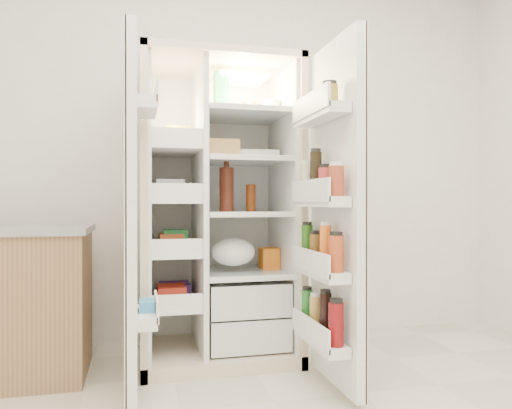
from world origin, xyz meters
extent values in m
cube|color=white|center=(0.00, 2.00, 1.35)|extent=(4.00, 0.02, 2.70)
cube|color=beige|center=(-0.16, 1.93, 0.90)|extent=(0.92, 0.04, 1.80)
cube|color=beige|center=(-0.60, 1.60, 0.90)|extent=(0.04, 0.70, 1.80)
cube|color=beige|center=(0.28, 1.60, 0.90)|extent=(0.04, 0.70, 1.80)
cube|color=beige|center=(-0.16, 1.60, 1.78)|extent=(0.92, 0.70, 0.04)
cube|color=beige|center=(-0.16, 1.60, 0.04)|extent=(0.92, 0.70, 0.08)
cube|color=white|center=(-0.16, 1.90, 0.92)|extent=(0.84, 0.02, 1.68)
cube|color=white|center=(-0.57, 1.60, 0.92)|extent=(0.02, 0.62, 1.68)
cube|color=white|center=(0.25, 1.60, 0.92)|extent=(0.02, 0.62, 1.68)
cube|color=white|center=(-0.27, 1.60, 0.92)|extent=(0.03, 0.62, 1.68)
cube|color=silver|center=(0.00, 1.58, 0.18)|extent=(0.47, 0.52, 0.19)
cube|color=silver|center=(0.00, 1.58, 0.39)|extent=(0.47, 0.52, 0.19)
cube|color=#FFD18C|center=(0.00, 1.65, 1.72)|extent=(0.30, 0.30, 0.02)
cube|color=white|center=(-0.42, 1.60, 0.35)|extent=(0.28, 0.58, 0.02)
cube|color=white|center=(-0.42, 1.60, 0.65)|extent=(0.28, 0.58, 0.02)
cube|color=white|center=(-0.42, 1.60, 0.95)|extent=(0.28, 0.58, 0.02)
cube|color=white|center=(-0.42, 1.60, 1.25)|extent=(0.28, 0.58, 0.02)
cube|color=white|center=(0.00, 1.60, 0.52)|extent=(0.49, 0.58, 0.01)
cube|color=white|center=(0.00, 1.60, 0.88)|extent=(0.49, 0.58, 0.01)
cube|color=white|center=(0.00, 1.60, 1.20)|extent=(0.49, 0.58, 0.02)
cube|color=white|center=(0.00, 1.60, 1.48)|extent=(0.49, 0.58, 0.02)
cube|color=red|center=(-0.42, 1.60, 0.41)|extent=(0.16, 0.20, 0.10)
cube|color=green|center=(-0.42, 1.60, 0.72)|extent=(0.14, 0.18, 0.12)
cube|color=white|center=(-0.42, 1.60, 0.99)|extent=(0.20, 0.22, 0.07)
cube|color=yellow|center=(-0.42, 1.60, 1.33)|extent=(0.15, 0.16, 0.14)
cube|color=#593298|center=(-0.42, 1.60, 0.40)|extent=(0.18, 0.20, 0.09)
cube|color=#CE5624|center=(-0.42, 1.60, 0.71)|extent=(0.14, 0.18, 0.10)
cube|color=silver|center=(-0.42, 1.60, 1.02)|extent=(0.16, 0.16, 0.12)
sphere|color=orange|center=(-0.13, 1.50, 0.12)|extent=(0.07, 0.07, 0.07)
sphere|color=orange|center=(-0.04, 1.54, 0.12)|extent=(0.07, 0.07, 0.07)
sphere|color=orange|center=(0.06, 1.50, 0.12)|extent=(0.07, 0.07, 0.07)
sphere|color=orange|center=(-0.08, 1.64, 0.12)|extent=(0.07, 0.07, 0.07)
sphere|color=orange|center=(0.02, 1.62, 0.12)|extent=(0.07, 0.07, 0.07)
sphere|color=orange|center=(0.12, 1.58, 0.12)|extent=(0.07, 0.07, 0.07)
sphere|color=orange|center=(-0.16, 1.58, 0.12)|extent=(0.07, 0.07, 0.07)
sphere|color=orange|center=(0.08, 1.64, 0.12)|extent=(0.07, 0.07, 0.07)
ellipsoid|color=#467D29|center=(0.00, 1.60, 0.40)|extent=(0.26, 0.24, 0.11)
cylinder|color=#44190E|center=(-0.11, 1.55, 1.02)|extent=(0.09, 0.09, 0.27)
cylinder|color=#68280B|center=(0.05, 1.58, 0.97)|extent=(0.06, 0.06, 0.17)
cube|color=#227E49|center=(-0.13, 1.59, 1.61)|extent=(0.08, 0.08, 0.25)
cylinder|color=white|center=(0.18, 1.60, 1.54)|extent=(0.11, 0.11, 0.10)
cylinder|color=#A25A25|center=(0.06, 1.68, 1.54)|extent=(0.08, 0.08, 0.10)
cube|color=white|center=(0.09, 1.59, 1.24)|extent=(0.25, 0.10, 0.06)
cube|color=tan|center=(-0.13, 1.54, 1.26)|extent=(0.19, 0.10, 0.11)
ellipsoid|color=white|center=(-0.07, 1.56, 0.61)|extent=(0.27, 0.24, 0.17)
cube|color=orange|center=(0.18, 1.65, 0.59)|extent=(0.11, 0.13, 0.13)
cube|color=white|center=(-0.66, 1.05, 0.90)|extent=(0.05, 0.40, 1.72)
cube|color=beige|center=(-0.68, 1.05, 0.90)|extent=(0.01, 0.40, 1.72)
cube|color=white|center=(-0.59, 1.05, 0.40)|extent=(0.09, 0.32, 0.06)
cube|color=white|center=(-0.59, 1.05, 1.40)|extent=(0.09, 0.32, 0.06)
cube|color=#338CCC|center=(-0.59, 1.05, 0.43)|extent=(0.07, 0.12, 0.10)
cube|color=white|center=(0.34, 0.96, 0.90)|extent=(0.05, 0.58, 1.72)
cube|color=beige|center=(0.37, 0.96, 0.90)|extent=(0.01, 0.58, 1.72)
cube|color=white|center=(0.26, 0.96, 0.26)|extent=(0.11, 0.50, 0.05)
cube|color=white|center=(0.26, 0.96, 0.60)|extent=(0.11, 0.50, 0.05)
cube|color=white|center=(0.26, 0.96, 0.95)|extent=(0.11, 0.50, 0.05)
cube|color=white|center=(0.26, 0.96, 1.38)|extent=(0.11, 0.50, 0.05)
cylinder|color=maroon|center=(0.26, 0.76, 0.39)|extent=(0.07, 0.07, 0.20)
cylinder|color=black|center=(0.26, 0.89, 0.40)|extent=(0.06, 0.06, 0.22)
cylinder|color=#BE8E3F|center=(0.26, 1.02, 0.38)|extent=(0.06, 0.06, 0.18)
cylinder|color=#267329|center=(0.26, 1.15, 0.38)|extent=(0.06, 0.06, 0.19)
cylinder|color=#A33C1B|center=(0.26, 0.76, 0.71)|extent=(0.07, 0.07, 0.17)
cylinder|color=orange|center=(0.26, 0.89, 0.73)|extent=(0.06, 0.06, 0.21)
cylinder|color=brown|center=(0.26, 1.02, 0.70)|extent=(0.07, 0.07, 0.16)
cylinder|color=#255B14|center=(0.26, 1.15, 0.72)|extent=(0.06, 0.06, 0.20)
cylinder|color=#923A1F|center=(0.26, 0.76, 1.04)|extent=(0.07, 0.07, 0.14)
cylinder|color=#AE2C32|center=(0.26, 0.89, 1.04)|extent=(0.07, 0.07, 0.14)
cylinder|color=black|center=(0.26, 1.02, 1.09)|extent=(0.06, 0.06, 0.23)
cylinder|color=beige|center=(0.26, 1.15, 1.06)|extent=(0.06, 0.06, 0.18)
cylinder|color=olive|center=(0.26, 0.84, 1.45)|extent=(0.08, 0.08, 0.10)
camera|label=1|loc=(-0.64, -1.31, 0.95)|focal=34.00mm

